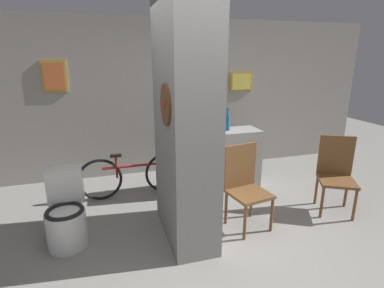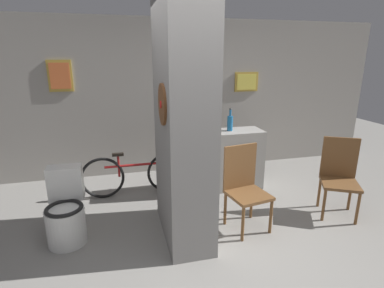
{
  "view_description": "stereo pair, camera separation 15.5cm",
  "coord_description": "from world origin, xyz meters",
  "px_view_note": "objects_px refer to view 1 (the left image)",
  "views": [
    {
      "loc": [
        -0.92,
        -2.44,
        1.99
      ],
      "look_at": [
        0.09,
        0.96,
        0.95
      ],
      "focal_mm": 28.0,
      "sensor_mm": 36.0,
      "label": 1
    },
    {
      "loc": [
        -0.77,
        -2.48,
        1.99
      ],
      "look_at": [
        0.09,
        0.96,
        0.95
      ],
      "focal_mm": 28.0,
      "sensor_mm": 36.0,
      "label": 2
    }
  ],
  "objects_px": {
    "toilet": "(66,215)",
    "chair_by_doorway": "(336,172)",
    "chair_near_pillar": "(245,184)",
    "bicycle": "(134,175)",
    "bottle_tall": "(227,122)"
  },
  "relations": [
    {
      "from": "toilet",
      "to": "chair_by_doorway",
      "type": "distance_m",
      "value": 3.35
    },
    {
      "from": "chair_near_pillar",
      "to": "chair_by_doorway",
      "type": "xyz_separation_m",
      "value": [
        1.32,
        0.01,
        0.0
      ]
    },
    {
      "from": "toilet",
      "to": "bicycle",
      "type": "distance_m",
      "value": 1.27
    },
    {
      "from": "chair_by_doorway",
      "to": "bicycle",
      "type": "relative_size",
      "value": 0.63
    },
    {
      "from": "chair_near_pillar",
      "to": "bottle_tall",
      "type": "xyz_separation_m",
      "value": [
        0.22,
        1.11,
        0.51
      ]
    },
    {
      "from": "chair_near_pillar",
      "to": "bicycle",
      "type": "height_order",
      "value": "chair_near_pillar"
    },
    {
      "from": "chair_by_doorway",
      "to": "bottle_tall",
      "type": "relative_size",
      "value": 2.86
    },
    {
      "from": "bicycle",
      "to": "bottle_tall",
      "type": "distance_m",
      "value": 1.59
    },
    {
      "from": "toilet",
      "to": "bicycle",
      "type": "relative_size",
      "value": 0.51
    },
    {
      "from": "chair_by_doorway",
      "to": "bottle_tall",
      "type": "height_order",
      "value": "bottle_tall"
    },
    {
      "from": "chair_near_pillar",
      "to": "chair_by_doorway",
      "type": "distance_m",
      "value": 1.32
    },
    {
      "from": "toilet",
      "to": "chair_by_doorway",
      "type": "height_order",
      "value": "chair_by_doorway"
    },
    {
      "from": "chair_near_pillar",
      "to": "chair_by_doorway",
      "type": "height_order",
      "value": "same"
    },
    {
      "from": "chair_by_doorway",
      "to": "bicycle",
      "type": "xyz_separation_m",
      "value": [
        -2.51,
        1.16,
        -0.21
      ]
    },
    {
      "from": "toilet",
      "to": "chair_near_pillar",
      "type": "distance_m",
      "value": 2.05
    }
  ]
}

